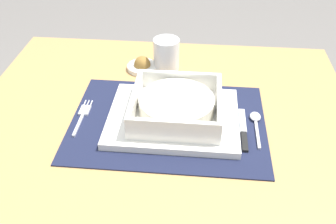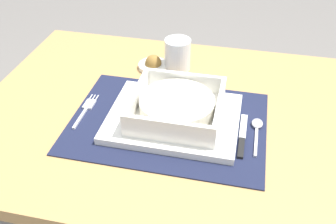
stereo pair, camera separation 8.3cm
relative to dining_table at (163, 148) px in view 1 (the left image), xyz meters
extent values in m
cube|color=#B2844C|center=(0.00, 0.00, 0.10)|extent=(0.88, 0.68, 0.03)
cube|color=olive|center=(-0.39, 0.29, -0.26)|extent=(0.05, 0.05, 0.69)
cube|color=olive|center=(0.39, 0.29, -0.26)|extent=(0.05, 0.05, 0.69)
cube|color=#191E38|center=(0.02, -0.04, 0.12)|extent=(0.43, 0.31, 0.00)
cube|color=white|center=(0.03, -0.04, 0.13)|extent=(0.28, 0.22, 0.02)
cube|color=white|center=(0.03, -0.03, 0.14)|extent=(0.19, 0.19, 0.01)
cube|color=white|center=(-0.06, -0.03, 0.17)|extent=(0.01, 0.19, 0.04)
cube|color=white|center=(0.12, -0.03, 0.17)|extent=(0.01, 0.19, 0.04)
cube|color=white|center=(0.03, -0.12, 0.17)|extent=(0.17, 0.01, 0.04)
cube|color=white|center=(0.03, 0.06, 0.17)|extent=(0.17, 0.01, 0.04)
cylinder|color=silver|center=(0.03, -0.03, 0.16)|extent=(0.16, 0.16, 0.03)
cube|color=silver|center=(-0.18, -0.08, 0.12)|extent=(0.01, 0.07, 0.00)
cube|color=silver|center=(-0.18, -0.02, 0.12)|extent=(0.02, 0.04, 0.00)
cylinder|color=silver|center=(-0.18, 0.01, 0.12)|extent=(0.00, 0.02, 0.00)
cylinder|color=silver|center=(-0.18, 0.01, 0.12)|extent=(0.00, 0.02, 0.00)
cylinder|color=silver|center=(-0.17, 0.01, 0.12)|extent=(0.00, 0.02, 0.00)
cube|color=silver|center=(0.21, -0.07, 0.12)|extent=(0.01, 0.09, 0.00)
ellipsoid|color=silver|center=(0.21, -0.01, 0.12)|extent=(0.02, 0.03, 0.01)
cube|color=black|center=(0.18, -0.10, 0.12)|extent=(0.01, 0.06, 0.01)
cube|color=silver|center=(0.18, -0.03, 0.12)|extent=(0.01, 0.08, 0.00)
cube|color=#59331E|center=(0.16, -0.07, 0.12)|extent=(0.01, 0.05, 0.01)
cube|color=silver|center=(0.16, 0.00, 0.12)|extent=(0.01, 0.08, 0.00)
cylinder|color=white|center=(-0.01, 0.19, 0.16)|extent=(0.07, 0.07, 0.08)
cylinder|color=gold|center=(-0.01, 0.19, 0.14)|extent=(0.06, 0.06, 0.04)
cylinder|color=white|center=(-0.07, 0.18, 0.12)|extent=(0.08, 0.08, 0.01)
sphere|color=olive|center=(-0.07, 0.18, 0.13)|extent=(0.04, 0.04, 0.04)
camera|label=1|loc=(0.08, -0.70, 0.65)|focal=41.23mm
camera|label=2|loc=(0.16, -0.69, 0.65)|focal=41.23mm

